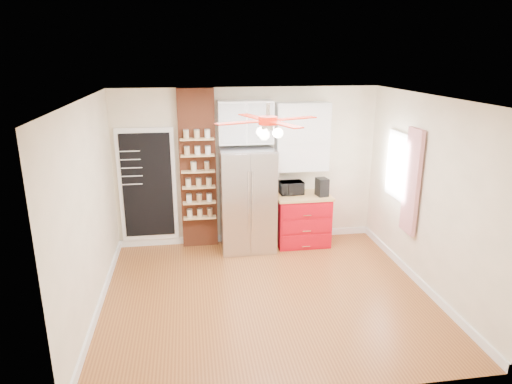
{
  "coord_description": "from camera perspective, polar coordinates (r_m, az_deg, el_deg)",
  "views": [
    {
      "loc": [
        -0.99,
        -5.58,
        3.23
      ],
      "look_at": [
        -0.01,
        0.9,
        1.23
      ],
      "focal_mm": 32.0,
      "sensor_mm": 36.0,
      "label": 1
    }
  ],
  "objects": [
    {
      "name": "wall_front",
      "position": [
        4.17,
        6.26,
        -9.97
      ],
      "size": [
        4.5,
        0.02,
        2.7
      ],
      "primitive_type": "cube",
      "color": "#F7E9C6",
      "rests_on": "floor"
    },
    {
      "name": "toaster_oven",
      "position": [
        7.87,
        4.42,
        0.53
      ],
      "size": [
        0.42,
        0.3,
        0.22
      ],
      "primitive_type": "imported",
      "rotation": [
        0.0,
        0.0,
        0.07
      ],
      "color": "black",
      "rests_on": "red_cabinet"
    },
    {
      "name": "canister_left",
      "position": [
        7.87,
        8.67,
        0.13
      ],
      "size": [
        0.09,
        0.09,
        0.15
      ],
      "primitive_type": "cylinder",
      "rotation": [
        0.0,
        0.0,
        0.07
      ],
      "color": "#AB0921",
      "rests_on": "red_cabinet"
    },
    {
      "name": "pantry_jar_beans",
      "position": [
        7.56,
        -6.17,
        3.21
      ],
      "size": [
        0.08,
        0.08,
        0.14
      ],
      "primitive_type": "cylinder",
      "rotation": [
        0.0,
        0.0,
        -0.01
      ],
      "color": "olive",
      "rests_on": "brick_pillar"
    },
    {
      "name": "coffee_maker",
      "position": [
        7.82,
        8.25,
        0.63
      ],
      "size": [
        0.2,
        0.24,
        0.31
      ],
      "primitive_type": "cube",
      "rotation": [
        0.0,
        0.0,
        0.16
      ],
      "color": "black",
      "rests_on": "red_cabinet"
    },
    {
      "name": "fridge",
      "position": [
        7.65,
        -1.08,
        -0.97
      ],
      "size": [
        0.9,
        0.7,
        1.75
      ],
      "primitive_type": "cube",
      "color": "silver",
      "rests_on": "floor"
    },
    {
      "name": "upper_shelf_unit",
      "position": [
        7.79,
        5.81,
        6.87
      ],
      "size": [
        0.9,
        0.3,
        1.15
      ],
      "primitive_type": "cube",
      "color": "white",
      "rests_on": "wall_back"
    },
    {
      "name": "wall_right",
      "position": [
        6.72,
        20.67,
        -0.39
      ],
      "size": [
        0.02,
        4.0,
        2.7
      ],
      "primitive_type": "cube",
      "color": "#F7E9C6",
      "rests_on": "floor"
    },
    {
      "name": "red_cabinet",
      "position": [
        8.01,
        5.8,
        -3.42
      ],
      "size": [
        0.94,
        0.64,
        0.9
      ],
      "color": "#B20614",
      "rests_on": "floor"
    },
    {
      "name": "brick_pillar",
      "position": [
        7.74,
        -7.27,
        2.77
      ],
      "size": [
        0.6,
        0.16,
        2.7
      ],
      "primitive_type": "cube",
      "color": "brown",
      "rests_on": "floor"
    },
    {
      "name": "chalkboard",
      "position": [
        7.87,
        -13.4,
        0.8
      ],
      "size": [
        0.95,
        0.05,
        1.95
      ],
      "color": "white",
      "rests_on": "wall_back"
    },
    {
      "name": "window",
      "position": [
        7.43,
        17.41,
        3.12
      ],
      "size": [
        0.04,
        0.75,
        1.05
      ],
      "primitive_type": "cube",
      "color": "white",
      "rests_on": "wall_right"
    },
    {
      "name": "upper_glass_cabinet",
      "position": [
        7.54,
        -1.33,
        8.74
      ],
      "size": [
        0.9,
        0.35,
        0.7
      ],
      "primitive_type": "cube",
      "color": "white",
      "rests_on": "wall_back"
    },
    {
      "name": "curtain",
      "position": [
        6.96,
        18.89,
        1.22
      ],
      "size": [
        0.06,
        0.4,
        1.55
      ],
      "primitive_type": "cube",
      "color": "#AF1727",
      "rests_on": "wall_right"
    },
    {
      "name": "ceiling_fan",
      "position": [
        5.73,
        1.51,
        8.87
      ],
      "size": [
        1.4,
        1.4,
        0.44
      ],
      "color": "silver",
      "rests_on": "ceiling"
    },
    {
      "name": "canister_right",
      "position": [
        7.94,
        8.5,
        0.25
      ],
      "size": [
        0.14,
        0.14,
        0.14
      ],
      "primitive_type": "cylinder",
      "rotation": [
        0.0,
        0.0,
        -0.34
      ],
      "color": "#BA220A",
      "rests_on": "red_cabinet"
    },
    {
      "name": "ceiling",
      "position": [
        5.69,
        1.53,
        11.62
      ],
      "size": [
        4.5,
        4.5,
        0.0
      ],
      "primitive_type": "plane",
      "color": "white",
      "rests_on": "wall_back"
    },
    {
      "name": "pantry_jar_oats",
      "position": [
        7.57,
        -7.8,
        3.16
      ],
      "size": [
        0.1,
        0.1,
        0.14
      ],
      "primitive_type": "cylinder",
      "rotation": [
        0.0,
        0.0,
        0.09
      ],
      "color": "beige",
      "rests_on": "brick_pillar"
    },
    {
      "name": "wall_left",
      "position": [
        6.02,
        -20.18,
        -2.3
      ],
      "size": [
        0.02,
        4.0,
        2.7
      ],
      "primitive_type": "cube",
      "color": "#F7E9C6",
      "rests_on": "floor"
    },
    {
      "name": "floor",
      "position": [
        6.53,
        1.34,
        -12.7
      ],
      "size": [
        4.5,
        4.5,
        0.0
      ],
      "primitive_type": "plane",
      "color": "#925725",
      "rests_on": "ground"
    },
    {
      "name": "wall_back",
      "position": [
        7.87,
        -1.09,
        3.16
      ],
      "size": [
        4.5,
        0.02,
        2.7
      ],
      "primitive_type": "cube",
      "color": "#F7E9C6",
      "rests_on": "floor"
    }
  ]
}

